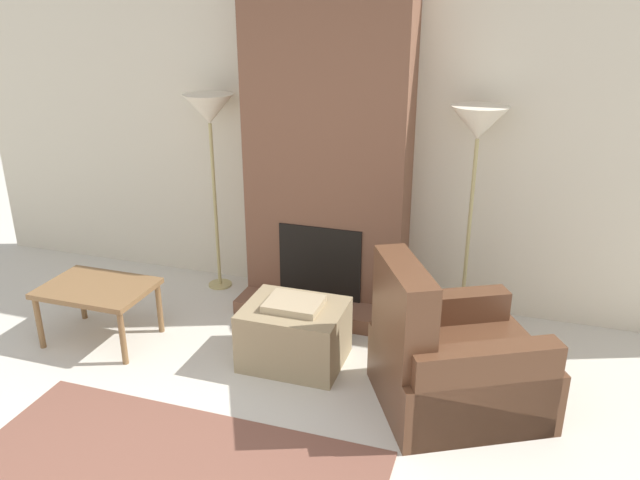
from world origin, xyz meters
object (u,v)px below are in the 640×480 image
Objects in this scene: floor_lamp_left at (209,115)px; ottoman at (294,333)px; floor_lamp_right at (478,130)px; side_table at (97,292)px; armchair at (448,365)px.

ottoman is at bearing -42.17° from floor_lamp_left.
floor_lamp_left is at bearing 137.83° from ottoman.
floor_lamp_left is 0.99× the size of floor_lamp_right.
ottoman is 1.99m from floor_lamp_right.
floor_lamp_right is at bearing 42.36° from ottoman.
side_table is (-1.51, -0.16, 0.17)m from ottoman.
side_table is at bearing -173.78° from ottoman.
ottoman is 1.98m from floor_lamp_left.
ottoman is 1.12m from armchair.
floor_lamp_right reaches higher than floor_lamp_left.
side_table is 3.07m from floor_lamp_right.
floor_lamp_left reaches higher than armchair.
ottoman is at bearing -137.64° from floor_lamp_right.
armchair is at bearing -88.95° from floor_lamp_right.
floor_lamp_right is at bearing -26.70° from armchair.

